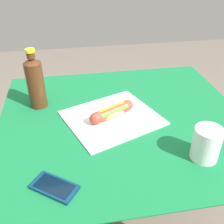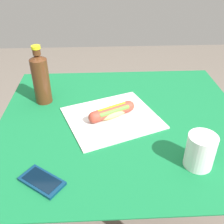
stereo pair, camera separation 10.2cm
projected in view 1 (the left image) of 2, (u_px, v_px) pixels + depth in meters
dining_table at (122, 148)px, 1.12m from camera, size 0.97×0.88×0.76m
paper_wrapper at (112, 118)px, 1.04m from camera, size 0.42×0.40×0.01m
hot_dog at (112, 112)px, 1.02m from camera, size 0.18×0.12×0.05m
cell_phone at (54, 187)px, 0.75m from camera, size 0.15×0.13×0.01m
soda_bottle at (35, 82)px, 1.06m from camera, size 0.07×0.07×0.25m
drinking_cup at (206, 144)px, 0.83m from camera, size 0.09×0.09×0.11m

